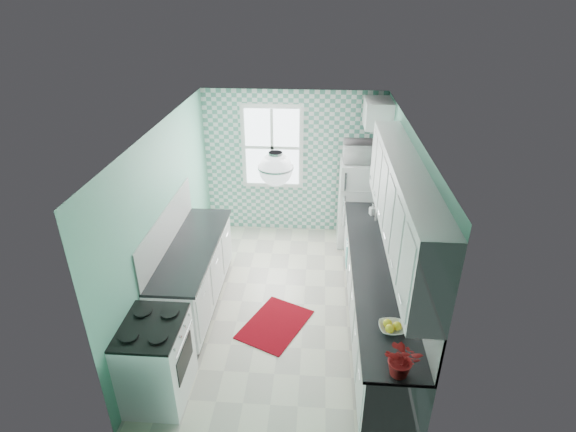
# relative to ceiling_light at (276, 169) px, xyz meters

# --- Properties ---
(floor) EXTENTS (3.00, 4.40, 0.02)m
(floor) POSITION_rel_ceiling_light_xyz_m (0.00, 0.80, -2.33)
(floor) COLOR beige
(floor) RESTS_ON ground
(ceiling) EXTENTS (3.00, 4.40, 0.02)m
(ceiling) POSITION_rel_ceiling_light_xyz_m (0.00, 0.80, 0.19)
(ceiling) COLOR white
(ceiling) RESTS_ON wall_back
(wall_back) EXTENTS (3.00, 0.02, 2.50)m
(wall_back) POSITION_rel_ceiling_light_xyz_m (0.00, 3.01, -1.07)
(wall_back) COLOR #65B094
(wall_back) RESTS_ON floor
(wall_front) EXTENTS (3.00, 0.02, 2.50)m
(wall_front) POSITION_rel_ceiling_light_xyz_m (0.00, -1.41, -1.07)
(wall_front) COLOR #65B094
(wall_front) RESTS_ON floor
(wall_left) EXTENTS (0.02, 4.40, 2.50)m
(wall_left) POSITION_rel_ceiling_light_xyz_m (-1.51, 0.80, -1.07)
(wall_left) COLOR #65B094
(wall_left) RESTS_ON floor
(wall_right) EXTENTS (0.02, 4.40, 2.50)m
(wall_right) POSITION_rel_ceiling_light_xyz_m (1.51, 0.80, -1.07)
(wall_right) COLOR #65B094
(wall_right) RESTS_ON floor
(accent_wall) EXTENTS (3.00, 0.01, 2.50)m
(accent_wall) POSITION_rel_ceiling_light_xyz_m (0.00, 2.99, -1.07)
(accent_wall) COLOR #599F8B
(accent_wall) RESTS_ON wall_back
(window) EXTENTS (1.04, 0.05, 1.44)m
(window) POSITION_rel_ceiling_light_xyz_m (-0.35, 2.96, -0.77)
(window) COLOR white
(window) RESTS_ON wall_back
(backsplash_right) EXTENTS (0.02, 3.60, 0.51)m
(backsplash_right) POSITION_rel_ceiling_light_xyz_m (1.49, 0.40, -1.13)
(backsplash_right) COLOR white
(backsplash_right) RESTS_ON wall_right
(backsplash_left) EXTENTS (0.02, 2.15, 0.51)m
(backsplash_left) POSITION_rel_ceiling_light_xyz_m (-1.49, 0.73, -1.13)
(backsplash_left) COLOR white
(backsplash_left) RESTS_ON wall_left
(upper_cabinets_right) EXTENTS (0.33, 3.20, 0.90)m
(upper_cabinets_right) POSITION_rel_ceiling_light_xyz_m (1.33, 0.20, -0.42)
(upper_cabinets_right) COLOR white
(upper_cabinets_right) RESTS_ON wall_right
(upper_cabinet_fridge) EXTENTS (0.40, 0.74, 0.40)m
(upper_cabinet_fridge) POSITION_rel_ceiling_light_xyz_m (1.30, 2.63, -0.07)
(upper_cabinet_fridge) COLOR white
(upper_cabinet_fridge) RESTS_ON wall_right
(ceiling_light) EXTENTS (0.34, 0.34, 0.35)m
(ceiling_light) POSITION_rel_ceiling_light_xyz_m (0.00, 0.00, 0.00)
(ceiling_light) COLOR silver
(ceiling_light) RESTS_ON ceiling
(base_cabinets_right) EXTENTS (0.60, 3.60, 0.90)m
(base_cabinets_right) POSITION_rel_ceiling_light_xyz_m (1.20, 0.40, -1.87)
(base_cabinets_right) COLOR white
(base_cabinets_right) RESTS_ON floor
(countertop_right) EXTENTS (0.63, 3.60, 0.04)m
(countertop_right) POSITION_rel_ceiling_light_xyz_m (1.19, 0.40, -1.40)
(countertop_right) COLOR black
(countertop_right) RESTS_ON base_cabinets_right
(base_cabinets_left) EXTENTS (0.60, 2.15, 0.90)m
(base_cabinets_left) POSITION_rel_ceiling_light_xyz_m (-1.20, 0.73, -1.87)
(base_cabinets_left) COLOR white
(base_cabinets_left) RESTS_ON floor
(countertop_left) EXTENTS (0.63, 2.15, 0.04)m
(countertop_left) POSITION_rel_ceiling_light_xyz_m (-1.19, 0.73, -1.40)
(countertop_left) COLOR black
(countertop_left) RESTS_ON base_cabinets_left
(fridge) EXTENTS (0.64, 0.64, 1.47)m
(fridge) POSITION_rel_ceiling_light_xyz_m (1.11, 2.59, -1.59)
(fridge) COLOR white
(fridge) RESTS_ON floor
(stove) EXTENTS (0.62, 0.77, 0.93)m
(stove) POSITION_rel_ceiling_light_xyz_m (-1.20, -0.84, -1.84)
(stove) COLOR white
(stove) RESTS_ON floor
(sink) EXTENTS (0.46, 0.38, 0.53)m
(sink) POSITION_rel_ceiling_light_xyz_m (1.20, 1.23, -1.39)
(sink) COLOR silver
(sink) RESTS_ON countertop_right
(rug) EXTENTS (1.02, 1.16, 0.02)m
(rug) POSITION_rel_ceiling_light_xyz_m (-0.07, 0.34, -2.32)
(rug) COLOR maroon
(rug) RESTS_ON floor
(dish_towel) EXTENTS (0.10, 0.24, 0.38)m
(dish_towel) POSITION_rel_ceiling_light_xyz_m (0.89, 1.40, -1.84)
(dish_towel) COLOR #53BB9E
(dish_towel) RESTS_ON base_cabinets_right
(fruit_bowl) EXTENTS (0.27, 0.27, 0.06)m
(fruit_bowl) POSITION_rel_ceiling_light_xyz_m (1.20, -0.74, -1.35)
(fruit_bowl) COLOR white
(fruit_bowl) RESTS_ON countertop_right
(potted_plant) EXTENTS (0.34, 0.31, 0.35)m
(potted_plant) POSITION_rel_ceiling_light_xyz_m (1.20, -1.29, -1.21)
(potted_plant) COLOR #A81D1B
(potted_plant) RESTS_ON countertop_right
(soap_bottle) EXTENTS (0.10, 0.10, 0.17)m
(soap_bottle) POSITION_rel_ceiling_light_xyz_m (1.25, 1.79, -1.30)
(soap_bottle) COLOR #A1B7C0
(soap_bottle) RESTS_ON countertop_right
(microwave) EXTENTS (0.60, 0.42, 0.32)m
(microwave) POSITION_rel_ceiling_light_xyz_m (1.11, 2.59, -0.69)
(microwave) COLOR silver
(microwave) RESTS_ON fridge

